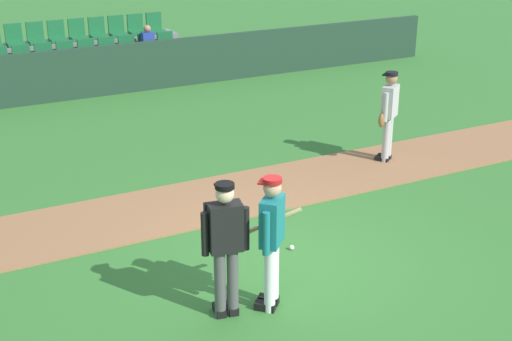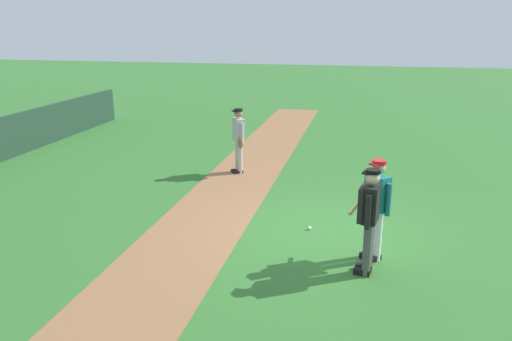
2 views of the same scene
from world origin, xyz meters
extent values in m
plane|color=#33702D|center=(0.00, 0.00, 0.00)|extent=(80.00, 80.00, 0.00)
cube|color=#936642|center=(0.00, 2.42, 0.01)|extent=(28.00, 1.84, 0.03)
cube|color=#1E3828|center=(0.00, 9.71, 0.63)|extent=(20.00, 0.16, 1.26)
cube|color=slate|center=(0.00, 11.16, 0.15)|extent=(5.55, 2.10, 0.30)
cube|color=slate|center=(0.00, 10.74, 0.50)|extent=(5.45, 0.85, 0.40)
cube|color=#196033|center=(-2.20, 10.64, 0.75)|extent=(0.44, 0.40, 0.08)
cube|color=#196033|center=(-1.65, 10.64, 0.75)|extent=(0.44, 0.40, 0.08)
cube|color=#196033|center=(-1.65, 10.86, 1.00)|extent=(0.44, 0.08, 0.50)
cube|color=#196033|center=(-1.10, 10.64, 0.75)|extent=(0.44, 0.40, 0.08)
cube|color=#196033|center=(-1.10, 10.86, 1.00)|extent=(0.44, 0.08, 0.50)
cube|color=#196033|center=(-0.55, 10.64, 0.75)|extent=(0.44, 0.40, 0.08)
cube|color=#196033|center=(-0.55, 10.86, 1.00)|extent=(0.44, 0.08, 0.50)
cube|color=#196033|center=(0.00, 10.64, 0.75)|extent=(0.44, 0.40, 0.08)
cube|color=#196033|center=(0.00, 10.86, 1.00)|extent=(0.44, 0.08, 0.50)
cube|color=#196033|center=(0.55, 10.64, 0.75)|extent=(0.44, 0.40, 0.08)
cube|color=#196033|center=(0.55, 10.86, 1.00)|extent=(0.44, 0.08, 0.50)
cube|color=#196033|center=(1.10, 10.64, 0.75)|extent=(0.44, 0.40, 0.08)
cube|color=#196033|center=(1.10, 10.86, 1.00)|extent=(0.44, 0.08, 0.50)
cube|color=#196033|center=(1.65, 10.64, 0.75)|extent=(0.44, 0.40, 0.08)
cube|color=#196033|center=(1.65, 10.86, 1.00)|extent=(0.44, 0.08, 0.50)
cube|color=#263F99|center=(1.65, 10.69, 1.05)|extent=(0.32, 0.22, 0.52)
sphere|color=#9E7051|center=(1.65, 10.69, 1.40)|extent=(0.20, 0.20, 0.20)
cube|color=#196033|center=(2.20, 10.64, 0.75)|extent=(0.44, 0.40, 0.08)
cube|color=#196033|center=(2.20, 10.86, 1.00)|extent=(0.44, 0.08, 0.50)
cube|color=slate|center=(0.00, 11.59, 0.90)|extent=(5.45, 0.85, 0.40)
cube|color=#196033|center=(-1.65, 11.49, 1.15)|extent=(0.44, 0.40, 0.08)
cube|color=#196033|center=(-1.65, 11.71, 1.40)|extent=(0.44, 0.08, 0.50)
cube|color=#196033|center=(-1.10, 11.49, 1.15)|extent=(0.44, 0.40, 0.08)
cube|color=#196033|center=(-1.10, 11.71, 1.40)|extent=(0.44, 0.08, 0.50)
cube|color=#196033|center=(-0.55, 11.49, 1.15)|extent=(0.44, 0.40, 0.08)
cube|color=#196033|center=(-0.55, 11.71, 1.40)|extent=(0.44, 0.08, 0.50)
cube|color=#196033|center=(0.00, 11.49, 1.15)|extent=(0.44, 0.40, 0.08)
cube|color=#196033|center=(0.00, 11.71, 1.40)|extent=(0.44, 0.08, 0.50)
cube|color=#196033|center=(0.55, 11.49, 1.15)|extent=(0.44, 0.40, 0.08)
cube|color=#196033|center=(0.55, 11.71, 1.40)|extent=(0.44, 0.08, 0.50)
cube|color=#196033|center=(1.10, 11.49, 1.15)|extent=(0.44, 0.40, 0.08)
cube|color=#196033|center=(1.10, 11.71, 1.40)|extent=(0.44, 0.08, 0.50)
cube|color=#196033|center=(1.65, 11.49, 1.15)|extent=(0.44, 0.40, 0.08)
cube|color=#196033|center=(1.65, 11.71, 1.40)|extent=(0.44, 0.08, 0.50)
cube|color=#196033|center=(2.20, 11.49, 1.15)|extent=(0.44, 0.40, 0.08)
cube|color=#196033|center=(2.20, 11.71, 1.40)|extent=(0.44, 0.08, 0.50)
cylinder|color=white|center=(-0.94, -1.01, 0.45)|extent=(0.14, 0.14, 0.90)
cylinder|color=white|center=(-0.83, -0.89, 0.45)|extent=(0.14, 0.14, 0.90)
cube|color=black|center=(-0.98, -0.97, 0.05)|extent=(0.27, 0.27, 0.10)
cube|color=black|center=(-0.87, -0.85, 0.05)|extent=(0.27, 0.27, 0.10)
cube|color=#197075|center=(-0.89, -0.95, 1.20)|extent=(0.44, 0.44, 0.60)
cylinder|color=#197075|center=(-1.06, -1.13, 1.15)|extent=(0.09, 0.09, 0.55)
cylinder|color=#197075|center=(-0.71, -0.77, 1.15)|extent=(0.09, 0.09, 0.55)
sphere|color=tan|center=(-0.89, -0.95, 1.63)|extent=(0.22, 0.22, 0.22)
cylinder|color=#B21919|center=(-0.89, -0.95, 1.73)|extent=(0.23, 0.23, 0.06)
cube|color=#B21919|center=(-0.96, -0.88, 1.70)|extent=(0.21, 0.21, 0.02)
cylinder|color=tan|center=(-0.78, -0.70, 1.05)|extent=(0.74, 0.42, 0.41)
cylinder|color=#4C4C4C|center=(-1.54, -0.84, 0.45)|extent=(0.14, 0.14, 0.90)
cylinder|color=#4C4C4C|center=(-1.38, -0.86, 0.45)|extent=(0.14, 0.14, 0.90)
cube|color=black|center=(-1.53, -0.78, 0.05)|extent=(0.16, 0.28, 0.10)
cube|color=black|center=(-1.37, -0.81, 0.05)|extent=(0.16, 0.28, 0.10)
cube|color=black|center=(-1.46, -0.85, 1.20)|extent=(0.43, 0.28, 0.60)
cylinder|color=black|center=(-1.70, -0.81, 1.15)|extent=(0.09, 0.09, 0.55)
cylinder|color=black|center=(-1.21, -0.89, 1.15)|extent=(0.09, 0.09, 0.55)
sphere|color=beige|center=(-1.46, -0.85, 1.63)|extent=(0.22, 0.22, 0.22)
cylinder|color=black|center=(-1.46, -0.85, 1.73)|extent=(0.23, 0.23, 0.06)
cube|color=black|center=(-1.44, -0.75, 1.70)|extent=(0.20, 0.15, 0.02)
cube|color=black|center=(-1.44, -0.72, 1.20)|extent=(0.45, 0.15, 0.56)
cylinder|color=#B2B2B2|center=(3.49, 2.53, 0.45)|extent=(0.14, 0.14, 0.90)
cylinder|color=#B2B2B2|center=(3.62, 2.62, 0.45)|extent=(0.14, 0.14, 0.90)
cube|color=black|center=(3.45, 2.58, 0.05)|extent=(0.25, 0.28, 0.10)
cube|color=black|center=(3.58, 2.67, 0.05)|extent=(0.25, 0.28, 0.10)
cube|color=#B2B2B2|center=(3.55, 2.58, 1.20)|extent=(0.45, 0.41, 0.60)
cylinder|color=#B2B2B2|center=(3.35, 2.43, 1.15)|extent=(0.09, 0.09, 0.55)
cylinder|color=#B2B2B2|center=(3.76, 2.72, 1.15)|extent=(0.09, 0.09, 0.55)
sphere|color=#9E7051|center=(3.55, 2.58, 1.63)|extent=(0.22, 0.22, 0.22)
cylinder|color=black|center=(3.55, 2.58, 1.73)|extent=(0.23, 0.23, 0.06)
cube|color=black|center=(3.49, 2.66, 1.70)|extent=(0.22, 0.20, 0.02)
ellipsoid|color=brown|center=(3.30, 2.46, 0.90)|extent=(0.23, 0.21, 0.28)
sphere|color=white|center=(0.11, 0.26, 0.04)|extent=(0.07, 0.07, 0.07)
camera|label=1|loc=(-4.63, -7.75, 4.92)|focal=50.34mm
camera|label=2|loc=(-9.03, -0.69, 3.92)|focal=35.19mm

